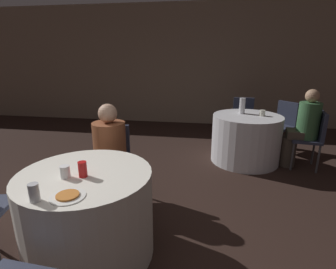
% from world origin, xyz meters
% --- Properties ---
extents(ground_plane, '(16.00, 16.00, 0.00)m').
position_xyz_m(ground_plane, '(0.00, 0.00, 0.00)').
color(ground_plane, black).
extents(wall_back, '(16.00, 0.06, 2.80)m').
position_xyz_m(wall_back, '(0.00, 4.82, 1.40)').
color(wall_back, gray).
rests_on(wall_back, ground_plane).
extents(table_near, '(1.07, 1.07, 0.75)m').
position_xyz_m(table_near, '(0.12, 0.14, 0.37)').
color(table_near, white).
rests_on(table_near, ground_plane).
extents(table_far, '(1.06, 1.06, 0.75)m').
position_xyz_m(table_far, '(1.65, 2.47, 0.37)').
color(table_far, silver).
rests_on(table_far, ground_plane).
extents(chair_near_north, '(0.45, 0.46, 0.87)m').
position_xyz_m(chair_near_north, '(-0.02, 1.07, 0.53)').
color(chair_near_north, '#2D3347').
rests_on(chair_near_north, ground_plane).
extents(chair_far_east, '(0.46, 0.45, 0.87)m').
position_xyz_m(chair_far_east, '(2.58, 2.34, 0.53)').
color(chair_far_east, '#2D3347').
rests_on(chair_far_east, ground_plane).
extents(chair_far_northeast, '(0.56, 0.56, 0.87)m').
position_xyz_m(chair_far_northeast, '(2.35, 3.10, 0.53)').
color(chair_far_northeast, '#2D3347').
rests_on(chair_far_northeast, ground_plane).
extents(chair_far_north, '(0.42, 0.42, 0.87)m').
position_xyz_m(chair_far_north, '(1.70, 3.41, 0.53)').
color(chair_far_north, '#2D3347').
rests_on(chair_far_north, ground_plane).
extents(person_floral_shirt, '(0.39, 0.52, 1.15)m').
position_xyz_m(person_floral_shirt, '(0.00, 0.92, 0.59)').
color(person_floral_shirt, '#4C4238').
rests_on(person_floral_shirt, ground_plane).
extents(person_green_jacket, '(0.49, 0.33, 1.19)m').
position_xyz_m(person_green_jacket, '(2.42, 2.36, 0.59)').
color(person_green_jacket, '#4C4238').
rests_on(person_green_jacket, ground_plane).
extents(pizza_plate_near, '(0.23, 0.23, 0.02)m').
position_xyz_m(pizza_plate_near, '(0.18, -0.22, 0.76)').
color(pizza_plate_near, white).
rests_on(pizza_plate_near, table_near).
extents(soda_can_red, '(0.07, 0.07, 0.12)m').
position_xyz_m(soda_can_red, '(0.14, 0.07, 0.81)').
color(soda_can_red, red).
rests_on(soda_can_red, table_near).
extents(soda_can_silver, '(0.07, 0.07, 0.12)m').
position_xyz_m(soda_can_silver, '(-0.00, -0.31, 0.81)').
color(soda_can_silver, silver).
rests_on(soda_can_silver, table_near).
extents(cup_near, '(0.07, 0.07, 0.10)m').
position_xyz_m(cup_near, '(0.01, 0.04, 0.80)').
color(cup_near, white).
rests_on(cup_near, table_near).
extents(bottle_far, '(0.09, 0.09, 0.25)m').
position_xyz_m(bottle_far, '(1.57, 2.60, 0.87)').
color(bottle_far, white).
rests_on(bottle_far, table_far).
extents(cup_far, '(0.08, 0.08, 0.09)m').
position_xyz_m(cup_far, '(1.87, 2.48, 0.80)').
color(cup_far, silver).
rests_on(cup_far, table_far).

